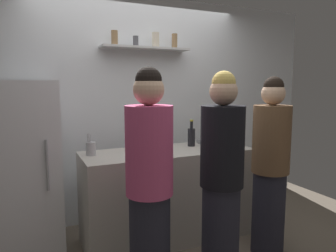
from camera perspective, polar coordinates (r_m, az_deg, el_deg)
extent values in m
cube|color=white|center=(3.79, -5.56, 3.14)|extent=(4.80, 0.10, 2.60)
cube|color=silver|center=(3.67, -4.04, 13.88)|extent=(1.03, 0.22, 0.02)
cylinder|color=olive|center=(3.57, -9.66, 15.45)|extent=(0.07, 0.07, 0.16)
cylinder|color=#4C4C51|center=(3.64, -5.88, 15.03)|extent=(0.06, 0.06, 0.12)
cylinder|color=beige|center=(3.72, -2.26, 15.30)|extent=(0.08, 0.08, 0.17)
cylinder|color=olive|center=(3.82, 1.19, 15.10)|extent=(0.07, 0.07, 0.17)
cube|color=white|center=(3.27, -24.16, -6.85)|extent=(0.59, 0.63, 1.62)
cylinder|color=#99999E|center=(2.93, -21.05, -6.67)|extent=(0.02, 0.02, 0.45)
cube|color=#B7B2A8|center=(3.33, 0.00, -12.23)|extent=(1.73, 0.64, 0.92)
cube|color=gray|center=(3.60, 8.50, -2.80)|extent=(0.34, 0.24, 0.05)
cylinder|color=#B2B2B7|center=(3.06, -13.79, -4.02)|extent=(0.09, 0.09, 0.13)
cylinder|color=silver|center=(3.07, -13.95, -2.96)|extent=(0.01, 0.01, 0.16)
cylinder|color=silver|center=(3.04, -14.34, -2.98)|extent=(0.01, 0.03, 0.17)
cylinder|color=silver|center=(3.04, -14.12, -2.93)|extent=(0.01, 0.01, 0.17)
cylinder|color=silver|center=(3.03, -14.24, -2.96)|extent=(0.01, 0.01, 0.17)
cylinder|color=silver|center=(3.04, -13.90, -3.06)|extent=(0.02, 0.03, 0.15)
cylinder|color=silver|center=(3.06, -13.90, -3.03)|extent=(0.02, 0.01, 0.15)
cylinder|color=silver|center=(3.05, -14.04, -2.91)|extent=(0.01, 0.02, 0.17)
cylinder|color=silver|center=(3.03, -13.84, -2.97)|extent=(0.04, 0.01, 0.17)
cylinder|color=black|center=(3.42, 4.26, -2.08)|extent=(0.08, 0.08, 0.19)
cylinder|color=black|center=(3.40, 4.28, 0.18)|extent=(0.03, 0.03, 0.08)
cylinder|color=gold|center=(3.39, 4.29, 1.00)|extent=(0.04, 0.04, 0.02)
cylinder|color=#19471E|center=(3.32, 9.55, -2.06)|extent=(0.08, 0.08, 0.23)
cylinder|color=#19471E|center=(3.30, 9.61, 0.78)|extent=(0.03, 0.03, 0.10)
cylinder|color=black|center=(3.29, 9.63, 1.75)|extent=(0.04, 0.04, 0.02)
cylinder|color=silver|center=(3.20, -1.70, -2.63)|extent=(0.10, 0.10, 0.20)
cylinder|color=silver|center=(3.18, -1.71, -0.56)|extent=(0.05, 0.05, 0.03)
cylinder|color=yellow|center=(3.18, -1.71, -0.13)|extent=(0.06, 0.06, 0.02)
cylinder|color=#262633|center=(2.70, 9.46, -18.65)|extent=(0.30, 0.30, 0.79)
cylinder|color=black|center=(2.47, 9.81, -3.65)|extent=(0.34, 0.34, 0.63)
sphere|color=#D8AD8C|center=(2.43, 10.03, 6.18)|extent=(0.22, 0.22, 0.22)
sphere|color=#D8B759|center=(2.43, 10.07, 7.70)|extent=(0.18, 0.18, 0.18)
cylinder|color=#262633|center=(2.48, -3.29, -20.95)|extent=(0.30, 0.30, 0.80)
cylinder|color=#D14C7F|center=(2.23, -3.43, -4.45)|extent=(0.34, 0.34, 0.64)
sphere|color=#D8AD8C|center=(2.18, -3.52, 6.59)|extent=(0.22, 0.22, 0.22)
sphere|color=black|center=(2.18, -3.53, 8.30)|extent=(0.18, 0.18, 0.18)
cylinder|color=#262633|center=(3.21, 17.69, -14.68)|extent=(0.30, 0.30, 0.78)
cylinder|color=brown|center=(3.02, 18.21, -2.27)|extent=(0.34, 0.34, 0.62)
sphere|color=#D8AD8C|center=(2.98, 18.53, 5.61)|extent=(0.21, 0.21, 0.21)
sphere|color=black|center=(2.98, 18.58, 6.83)|extent=(0.18, 0.18, 0.18)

